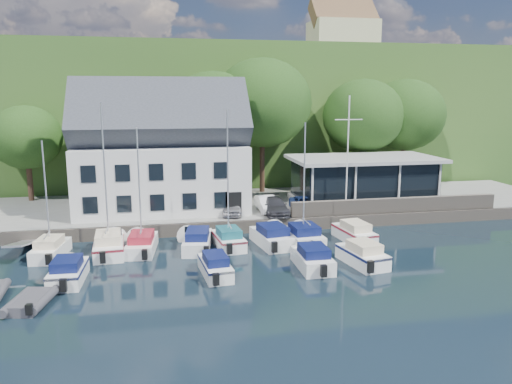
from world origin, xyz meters
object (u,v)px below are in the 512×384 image
harbor_building (162,158)px  boat_r1_3 (197,239)px  boat_r2_4 (362,253)px  dinghy_1 (30,300)px  car_dgrey (275,206)px  boat_r2_2 (215,264)px  club_pavilion (363,179)px  car_blue (304,203)px  boat_r1_7 (354,231)px  boat_r1_5 (272,235)px  flagpole (348,155)px  boat_r1_1 (106,186)px  car_silver (233,206)px  boat_r2_0 (68,269)px  boat_r1_0 (46,194)px  boat_r1_2 (140,192)px  car_white (266,204)px  boat_r1_6 (304,180)px  boat_r1_4 (228,186)px  boat_r2_3 (312,256)px

harbor_building → boat_r1_3: (2.20, -8.89, -4.62)m
boat_r2_4 → dinghy_1: 19.44m
car_dgrey → boat_r2_2: 12.24m
club_pavilion → boat_r2_4: bearing=-112.7°
car_blue → boat_r2_2: size_ratio=0.63×
boat_r1_7 → boat_r1_5: bearing=171.9°
flagpole → boat_r1_1: (-18.62, -4.31, -1.08)m
car_silver → boat_r2_0: bearing=-124.7°
boat_r1_3 → car_dgrey: bearing=46.7°
flagpole → boat_r2_0: (-20.46, -9.19, -5.07)m
boat_r1_0 → boat_r1_5: boat_r1_0 is taller
harbor_building → flagpole: bearing=-16.9°
boat_r1_0 → boat_r1_2: bearing=9.2°
dinghy_1 → boat_r2_2: bearing=26.7°
car_white → boat_r2_2: car_white is taller
boat_r1_0 → dinghy_1: boat_r1_0 is taller
flagpole → boat_r2_4: size_ratio=1.74×
car_silver → boat_r2_2: (-2.71, -11.05, -0.96)m
car_blue → boat_r1_6: boat_r1_6 is taller
boat_r1_1 → boat_r1_7: size_ratio=1.59×
car_white → car_dgrey: (0.50, -1.00, -0.00)m
boat_r1_5 → dinghy_1: (-14.47, -8.03, -0.39)m
boat_r1_7 → boat_r2_2: bearing=-161.6°
harbor_building → boat_r1_4: (4.39, -8.95, -0.91)m
boat_r1_4 → boat_r1_3: bearing=172.2°
boat_r2_2 → club_pavilion: bearing=37.0°
dinghy_1 → boat_r1_0: bearing=105.2°
boat_r1_3 → boat_r2_0: 9.20m
car_silver → flagpole: bearing=4.2°
car_blue → flagpole: 5.48m
car_silver → boat_r1_1: (-9.35, -5.60, 3.07)m
car_dgrey → boat_r1_2: (-10.59, -4.99, 2.55)m
boat_r1_6 → dinghy_1: bearing=-159.0°
club_pavilion → flagpole: size_ratio=1.38×
car_silver → boat_r2_3: car_silver is taller
boat_r2_2 → dinghy_1: 10.17m
boat_r1_2 → boat_r2_0: boat_r1_2 is taller
boat_r1_7 → boat_r2_2: (-10.90, -5.15, -0.06)m
boat_r1_4 → boat_r1_2: bearing=171.7°
boat_r1_7 → boat_r1_1: bearing=172.2°
car_silver → dinghy_1: car_silver is taller
club_pavilion → boat_r2_3: (-9.04, -13.64, -2.31)m
car_dgrey → dinghy_1: 20.78m
club_pavilion → car_white: club_pavilion is taller
car_blue → boat_r2_2: 14.46m
car_dgrey → boat_r1_6: bearing=-80.0°
car_dgrey → boat_r1_7: 7.26m
club_pavilion → boat_r2_0: size_ratio=2.49×
boat_r1_5 → boat_r2_0: (-13.17, -4.72, -0.03)m
boat_r2_0 → boat_r2_3: 14.60m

